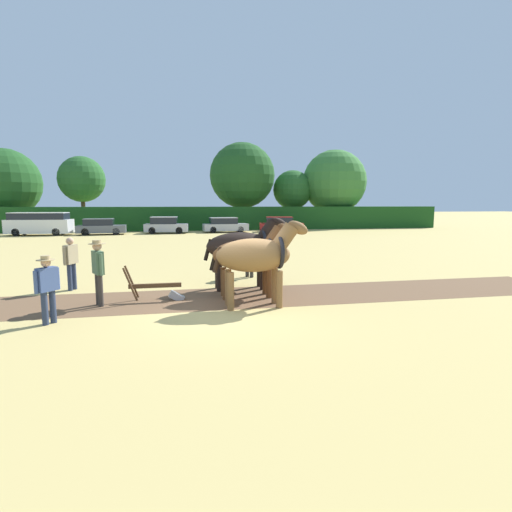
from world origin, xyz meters
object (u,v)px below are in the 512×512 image
at_px(tree_center_left, 82,179).
at_px(parked_car_left, 101,227).
at_px(draft_horse_lead_left, 257,255).
at_px(draft_horse_lead_right, 250,255).
at_px(parked_car_center_right, 281,225).
at_px(parked_van, 39,224).
at_px(farmer_onlooker_left, 47,285).
at_px(tree_center_right, 293,190).
at_px(farmer_at_plow, 98,267).
at_px(farmer_onlooker_right, 71,259).
at_px(tree_left, 5,183).
at_px(parked_car_center, 225,225).
at_px(tree_right, 334,182).
at_px(parked_car_center_left, 166,225).
at_px(farmer_beside_team, 249,253).
at_px(draft_horse_trail_left, 243,246).
at_px(plow, 160,290).
at_px(tree_center, 242,176).

relative_size(tree_center_left, parked_car_left, 1.83).
distance_m(draft_horse_lead_left, draft_horse_lead_right, 1.19).
bearing_deg(parked_car_center_right, parked_van, -169.63).
height_order(farmer_onlooker_left, parked_van, parked_van).
distance_m(tree_center_right, farmer_at_plow, 38.53).
bearing_deg(farmer_onlooker_right, draft_horse_lead_left, -8.55).
height_order(draft_horse_lead_right, farmer_onlooker_left, draft_horse_lead_right).
xyz_separation_m(tree_left, parked_car_center, (22.39, -7.68, -4.24)).
bearing_deg(parked_van, tree_right, 17.26).
distance_m(tree_right, farmer_onlooker_left, 42.30).
relative_size(farmer_at_plow, parked_van, 0.33).
distance_m(parked_van, parked_car_center_left, 11.01).
height_order(tree_center_left, parked_car_left, tree_center_left).
bearing_deg(farmer_onlooker_right, tree_right, 77.49).
xyz_separation_m(farmer_beside_team, parked_van, (-14.75, 23.91, 0.10)).
bearing_deg(draft_horse_trail_left, parked_car_center, 84.55).
relative_size(farmer_beside_team, parked_car_center, 0.37).
height_order(plow, parked_car_center_left, parked_car_center_left).
distance_m(farmer_onlooker_right, parked_car_center_left, 25.42).
height_order(tree_center_left, parked_car_center_right, tree_center_left).
height_order(farmer_beside_team, parked_car_left, farmer_beside_team).
height_order(tree_left, draft_horse_trail_left, tree_left).
distance_m(farmer_beside_team, parked_car_center, 24.60).
xyz_separation_m(farmer_onlooker_left, farmer_onlooker_right, (-0.42, 3.85, 0.08)).
bearing_deg(parked_car_center_right, farmer_beside_team, -97.10).
distance_m(draft_horse_lead_right, plow, 2.80).
distance_m(draft_horse_trail_left, farmer_onlooker_right, 5.57).
bearing_deg(parked_van, parked_car_center, 6.22).
height_order(tree_center_left, tree_center, tree_center).
bearing_deg(farmer_at_plow, draft_horse_lead_right, -21.61).
bearing_deg(farmer_at_plow, farmer_onlooker_left, -143.44).
bearing_deg(draft_horse_lead_right, draft_horse_trail_left, 90.06).
xyz_separation_m(plow, parked_van, (-11.55, 27.10, 0.72)).
distance_m(farmer_onlooker_right, parked_van, 26.52).
relative_size(tree_center, tree_right, 1.06).
xyz_separation_m(tree_right, draft_horse_lead_right, (-16.54, -34.28, -4.13)).
height_order(farmer_onlooker_left, parked_car_center, farmer_onlooker_left).
xyz_separation_m(tree_center_left, farmer_at_plow, (7.85, -35.10, -4.32)).
xyz_separation_m(tree_center_left, plow, (9.46, -34.85, -5.08)).
distance_m(farmer_at_plow, parked_car_center, 28.78).
bearing_deg(tree_center, parked_car_left, -151.42).
bearing_deg(parked_van, farmer_onlooker_left, -68.40).
xyz_separation_m(tree_center, farmer_at_plow, (-9.63, -34.91, -4.95)).
distance_m(tree_center_right, parked_car_center_left, 16.83).
height_order(tree_right, parked_van, tree_right).
bearing_deg(farmer_beside_team, draft_horse_lead_left, -141.60).
bearing_deg(farmer_at_plow, parked_car_center_left, 62.69).
distance_m(draft_horse_trail_left, parked_car_left, 27.19).
bearing_deg(tree_center_left, tree_right, -1.13).
relative_size(farmer_beside_team, parked_car_center_right, 0.36).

